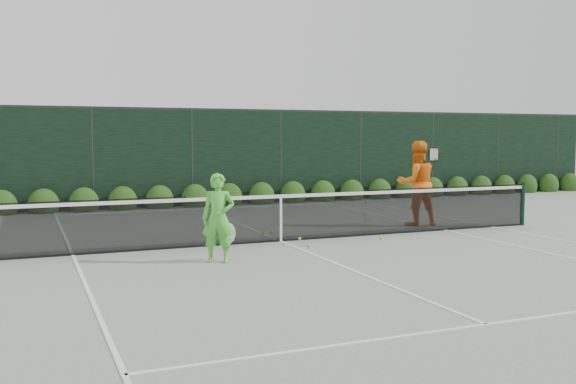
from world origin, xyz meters
name	(u,v)px	position (x,y,z in m)	size (l,w,h in m)	color
ground	(281,241)	(0.00, 0.00, 0.00)	(80.00, 80.00, 0.00)	gray
tennis_net	(280,216)	(-0.02, 0.00, 0.53)	(12.90, 0.10, 1.07)	black
player_woman	(218,218)	(-1.81, -1.61, 0.77)	(0.69, 0.57, 1.55)	#52CF3C
player_man	(417,183)	(3.97, 0.98, 1.03)	(1.11, 0.93, 2.07)	orange
court_lines	(281,241)	(0.00, 0.00, 0.01)	(11.03, 23.83, 0.01)	white
windscreen_fence	(341,176)	(0.00, -2.71, 1.51)	(32.00, 21.07, 3.06)	black
hedge_row	(195,199)	(0.00, 7.15, 0.23)	(31.66, 0.65, 0.94)	#16330E
tennis_balls	(289,238)	(0.25, 0.16, 0.03)	(3.33, 1.91, 0.07)	#B0D72F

